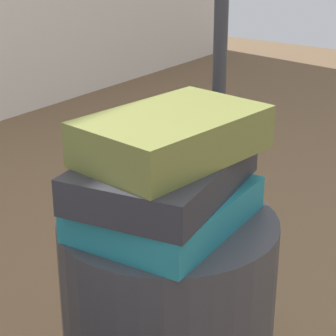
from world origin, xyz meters
TOP-DOWN VIEW (x-y plane):
  - book_teal at (-0.01, -0.01)m, footprint 0.27×0.21m
  - book_charcoal at (-0.01, -0.00)m, footprint 0.30×0.23m
  - book_olive at (-0.00, -0.01)m, footprint 0.28×0.19m

SIDE VIEW (x-z plane):
  - book_teal at x=-0.01m, z-range 0.54..0.59m
  - book_charcoal at x=-0.01m, z-range 0.59..0.64m
  - book_olive at x=0.00m, z-range 0.64..0.71m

